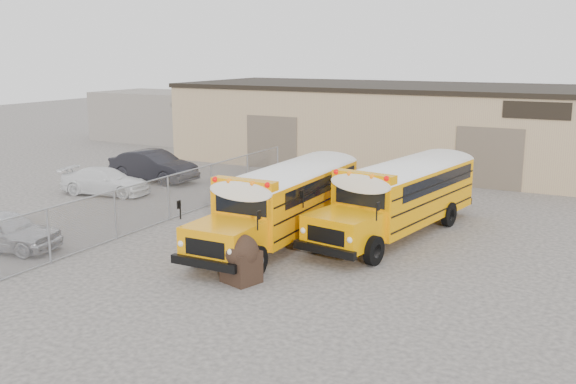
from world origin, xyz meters
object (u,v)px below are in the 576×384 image
at_px(school_bus_left, 345,171).
at_px(car_silver, 2,230).
at_px(tarp_bundle, 241,258).
at_px(car_dark, 153,166).
at_px(school_bus_right, 461,169).
at_px(car_white, 106,181).

xyz_separation_m(school_bus_left, car_silver, (-7.83, -11.07, -0.87)).
bearing_deg(tarp_bundle, car_dark, 138.22).
bearing_deg(tarp_bundle, school_bus_left, 95.41).
bearing_deg(car_dark, car_silver, -162.50).
height_order(school_bus_right, car_white, school_bus_right).
distance_m(tarp_bundle, car_dark, 15.92).
bearing_deg(school_bus_left, school_bus_right, 31.95).
distance_m(school_bus_left, car_silver, 13.59).
xyz_separation_m(school_bus_right, car_dark, (-15.23, -2.08, -0.77)).
distance_m(school_bus_right, car_silver, 18.36).
relative_size(school_bus_right, car_white, 2.22).
height_order(tarp_bundle, car_silver, tarp_bundle).
xyz_separation_m(tarp_bundle, car_white, (-11.83, 7.07, -0.12)).
distance_m(school_bus_left, car_white, 11.31).
bearing_deg(car_dark, car_white, -176.68).
relative_size(school_bus_left, car_white, 2.16).
distance_m(school_bus_left, school_bus_right, 5.07).
relative_size(school_bus_right, car_dark, 1.97).
relative_size(school_bus_left, school_bus_right, 0.97).
xyz_separation_m(school_bus_right, car_silver, (-12.13, -13.76, -0.88)).
height_order(tarp_bundle, car_dark, car_dark).
relative_size(school_bus_left, car_dark, 1.91).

